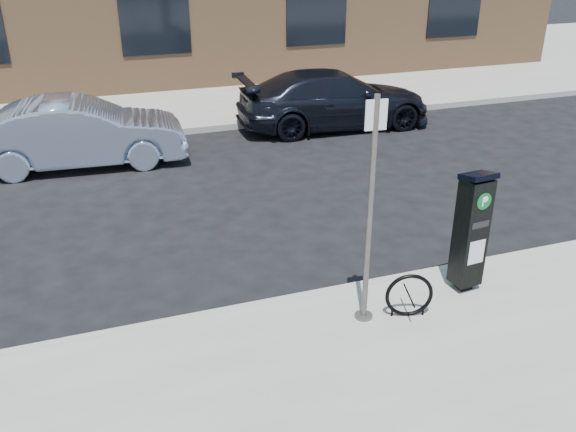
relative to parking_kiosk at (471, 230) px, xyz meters
name	(u,v)px	position (x,y,z in m)	size (l,w,h in m)	color
ground	(298,304)	(-2.18, 0.56, -1.02)	(120.00, 120.00, 0.00)	black
sidewalk_far	(152,80)	(-2.18, 14.56, -0.94)	(60.00, 12.00, 0.15)	gray
curb_near	(299,300)	(-2.18, 0.54, -0.94)	(60.00, 0.12, 0.16)	#9E9B93
curb_far	(186,131)	(-2.18, 8.58, -0.94)	(60.00, 0.12, 0.16)	#9E9B93
parking_kiosk	(471,230)	(0.00, 0.00, 0.00)	(0.42, 0.37, 1.69)	black
sign_pole	(370,216)	(-1.59, -0.19, 0.54)	(0.25, 0.23, 2.83)	#56504C
bike_rack	(409,295)	(-1.05, -0.34, -0.57)	(0.59, 0.21, 0.60)	black
car_silver	(80,133)	(-4.65, 7.11, -0.30)	(1.51, 4.32, 1.42)	#9EACC9
car_dark	(334,99)	(1.50, 7.96, -0.31)	(1.99, 4.90, 1.42)	black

